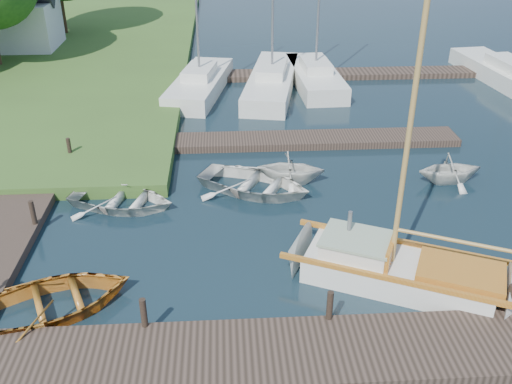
{
  "coord_description": "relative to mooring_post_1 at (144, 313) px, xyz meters",
  "views": [
    {
      "loc": [
        -0.96,
        -15.77,
        9.71
      ],
      "look_at": [
        0.0,
        0.0,
        1.2
      ],
      "focal_mm": 40.0,
      "sensor_mm": 36.0,
      "label": 1
    }
  ],
  "objects": [
    {
      "name": "ground",
      "position": [
        3.0,
        5.0,
        -0.7
      ],
      "size": [
        160.0,
        160.0,
        0.0
      ],
      "primitive_type": "plane",
      "color": "black",
      "rests_on": "ground"
    },
    {
      "name": "sailboat",
      "position": [
        6.86,
        1.65,
        -0.36
      ],
      "size": [
        7.31,
        4.78,
        9.83
      ],
      "rotation": [
        0.0,
        0.0,
        -0.43
      ],
      "color": "silver",
      "rests_on": "ground"
    },
    {
      "name": "marina_boat_1",
      "position": [
        4.69,
        18.8,
        -0.13
      ],
      "size": [
        3.86,
        9.21,
        11.48
      ],
      "rotation": [
        0.0,
        0.0,
        1.38
      ],
      "color": "silver",
      "rests_on": "ground"
    },
    {
      "name": "left_dock",
      "position": [
        -5.0,
        7.0,
        -0.55
      ],
      "size": [
        2.2,
        18.0,
        0.3
      ],
      "primitive_type": "cube",
      "color": "black",
      "rests_on": "ground"
    },
    {
      "name": "tender_b",
      "position": [
        4.46,
        7.95,
        -0.05
      ],
      "size": [
        2.81,
        2.54,
        1.3
      ],
      "primitive_type": "imported",
      "rotation": [
        0.0,
        0.0,
        1.39
      ],
      "color": "silver",
      "rests_on": "ground"
    },
    {
      "name": "mooring_post_1",
      "position": [
        0.0,
        0.0,
        0.0
      ],
      "size": [
        0.16,
        0.16,
        0.8
      ],
      "primitive_type": "cylinder",
      "color": "black",
      "rests_on": "near_dock"
    },
    {
      "name": "mooring_post_5",
      "position": [
        -4.0,
        10.0,
        0.0
      ],
      "size": [
        0.16,
        0.16,
        0.8
      ],
      "primitive_type": "cylinder",
      "color": "black",
      "rests_on": "left_dock"
    },
    {
      "name": "marina_boat_0",
      "position": [
        0.85,
        18.54,
        -0.12
      ],
      "size": [
        3.65,
        7.74,
        11.19
      ],
      "rotation": [
        0.0,
        0.0,
        1.37
      ],
      "color": "silver",
      "rests_on": "ground"
    },
    {
      "name": "mooring_post_3",
      "position": [
        9.0,
        0.0,
        0.0
      ],
      "size": [
        0.16,
        0.16,
        0.8
      ],
      "primitive_type": "cylinder",
      "color": "black",
      "rests_on": "near_dock"
    },
    {
      "name": "tender_c",
      "position": [
        3.09,
        7.28,
        -0.27
      ],
      "size": [
        5.03,
        4.53,
        0.86
      ],
      "primitive_type": "imported",
      "rotation": [
        0.0,
        0.0,
        1.09
      ],
      "color": "silver",
      "rests_on": "ground"
    },
    {
      "name": "marina_boat_2",
      "position": [
        7.12,
        19.39,
        -0.13
      ],
      "size": [
        2.51,
        7.18,
        10.67
      ],
      "rotation": [
        0.0,
        0.0,
        1.61
      ],
      "color": "silver",
      "rests_on": "ground"
    },
    {
      "name": "mooring_post_4",
      "position": [
        -4.0,
        5.0,
        0.0
      ],
      "size": [
        0.16,
        0.16,
        0.8
      ],
      "primitive_type": "cylinder",
      "color": "black",
      "rests_on": "left_dock"
    },
    {
      "name": "pontoon",
      "position": [
        13.0,
        21.0,
        -0.55
      ],
      "size": [
        30.0,
        1.6,
        0.3
      ],
      "primitive_type": "cube",
      "color": "black",
      "rests_on": "ground"
    },
    {
      "name": "house_c",
      "position": [
        -11.0,
        27.0,
        1.88
      ],
      "size": [
        5.25,
        4.0,
        5.28
      ],
      "color": "silver",
      "rests_on": "shore"
    },
    {
      "name": "near_dock",
      "position": [
        3.0,
        -1.0,
        -0.55
      ],
      "size": [
        18.0,
        2.2,
        0.3
      ],
      "primitive_type": "cube",
      "color": "black",
      "rests_on": "ground"
    },
    {
      "name": "mooring_post_2",
      "position": [
        4.5,
        0.0,
        0.0
      ],
      "size": [
        0.16,
        0.16,
        0.8
      ],
      "primitive_type": "cylinder",
      "color": "black",
      "rests_on": "near_dock"
    },
    {
      "name": "tender_a",
      "position": [
        -1.51,
        6.45,
        -0.32
      ],
      "size": [
        4.22,
        3.51,
        0.75
      ],
      "primitive_type": "imported",
      "rotation": [
        0.0,
        0.0,
        1.29
      ],
      "color": "silver",
      "rests_on": "ground"
    },
    {
      "name": "tender_d",
      "position": [
        10.32,
        7.59,
        -0.07
      ],
      "size": [
        2.55,
        2.25,
        1.25
      ],
      "primitive_type": "imported",
      "rotation": [
        0.0,
        0.0,
        1.66
      ],
      "color": "silver",
      "rests_on": "ground"
    },
    {
      "name": "dinghy",
      "position": [
        -2.54,
        1.01,
        -0.26
      ],
      "size": [
        5.06,
        4.42,
        0.87
      ],
      "primitive_type": "imported",
      "rotation": [
        0.0,
        0.0,
        1.97
      ],
      "color": "#903F0E",
      "rests_on": "ground"
    },
    {
      "name": "marina_boat_5",
      "position": [
        17.8,
        18.79,
        -0.13
      ],
      "size": [
        3.29,
        10.02,
        11.34
      ],
      "rotation": [
        0.0,
        0.0,
        1.68
      ],
      "color": "silver",
      "rests_on": "ground"
    },
    {
      "name": "far_dock",
      "position": [
        5.0,
        11.5,
        -0.55
      ],
      "size": [
        14.0,
        1.6,
        0.3
      ],
      "primitive_type": "cube",
      "color": "black",
      "rests_on": "ground"
    }
  ]
}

